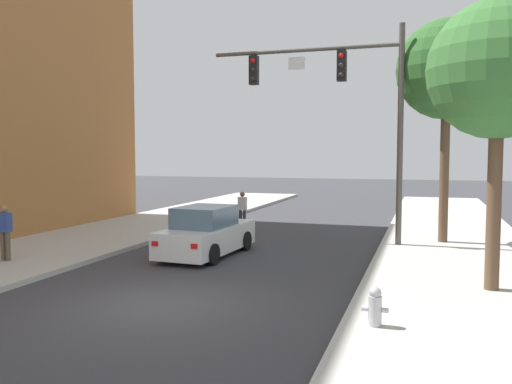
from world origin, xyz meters
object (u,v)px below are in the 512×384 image
object	(u,v)px
traffic_signal_mast	(344,94)
street_tree_nearest	(498,71)
pedestrian_sidewalk_left_walker	(5,230)
pedestrian_crossing_road	(242,209)
fire_hydrant	(375,307)
car_lead_white	(206,233)
street_tree_second	(447,70)

from	to	relation	value
traffic_signal_mast	street_tree_nearest	world-z (taller)	traffic_signal_mast
pedestrian_sidewalk_left_walker	pedestrian_crossing_road	bearing A→B (deg)	65.65
pedestrian_crossing_road	fire_hydrant	world-z (taller)	pedestrian_crossing_road
pedestrian_sidewalk_left_walker	pedestrian_crossing_road	world-z (taller)	pedestrian_sidewalk_left_walker
pedestrian_sidewalk_left_walker	fire_hydrant	distance (m)	11.20
car_lead_white	pedestrian_sidewalk_left_walker	bearing A→B (deg)	-147.12
traffic_signal_mast	car_lead_white	bearing A→B (deg)	-140.83
pedestrian_crossing_road	street_tree_nearest	distance (m)	13.05
street_tree_nearest	street_tree_second	distance (m)	6.86
pedestrian_sidewalk_left_walker	car_lead_white	bearing A→B (deg)	32.88
pedestrian_crossing_road	street_tree_nearest	world-z (taller)	street_tree_nearest
pedestrian_sidewalk_left_walker	traffic_signal_mast	bearing A→B (deg)	35.76
car_lead_white	pedestrian_sidewalk_left_walker	world-z (taller)	pedestrian_sidewalk_left_walker
pedestrian_crossing_road	street_tree_second	bearing A→B (deg)	-11.94
car_lead_white	fire_hydrant	bearing A→B (deg)	-45.69
traffic_signal_mast	car_lead_white	distance (m)	6.82
pedestrian_sidewalk_left_walker	fire_hydrant	size ratio (longest dim) A/B	2.28
car_lead_white	street_tree_nearest	size ratio (longest dim) A/B	0.66
fire_hydrant	street_tree_second	size ratio (longest dim) A/B	0.09
pedestrian_crossing_road	street_tree_second	world-z (taller)	street_tree_second
traffic_signal_mast	street_tree_second	distance (m)	3.66
car_lead_white	pedestrian_sidewalk_left_walker	xyz separation A→B (m)	(-4.99, -3.23, 0.34)
pedestrian_sidewalk_left_walker	fire_hydrant	world-z (taller)	pedestrian_sidewalk_left_walker
fire_hydrant	street_tree_nearest	xyz separation A→B (m)	(2.32, 3.48, 4.61)
street_tree_nearest	street_tree_second	bearing A→B (deg)	97.39
traffic_signal_mast	car_lead_white	xyz separation A→B (m)	(-3.88, -3.16, -4.63)
traffic_signal_mast	pedestrian_crossing_road	size ratio (longest dim) A/B	4.57
traffic_signal_mast	street_tree_nearest	bearing A→B (deg)	-52.96
street_tree_second	car_lead_white	bearing A→B (deg)	-149.96
street_tree_nearest	pedestrian_sidewalk_left_walker	bearing A→B (deg)	-176.89
pedestrian_crossing_road	street_tree_nearest	xyz separation A→B (m)	(9.01, -8.45, 4.21)
traffic_signal_mast	pedestrian_crossing_road	world-z (taller)	traffic_signal_mast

